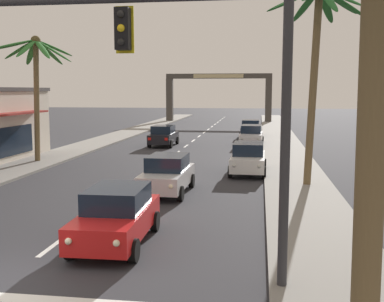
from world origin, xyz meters
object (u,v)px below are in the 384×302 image
object	(u,v)px
palm_right_second	(317,38)
town_gateway_arch	(218,91)
traffic_signal_mast	(128,61)
sedan_parked_mid_kerb	(248,158)
sedan_parked_far_kerb	(251,128)
palm_right_nearest	(375,20)
sedan_lead_at_stop_bar	(117,215)
palm_left_third	(35,67)
sedan_parked_nearest_kerb	(251,135)
sedan_third_in_queue	(167,174)
sedan_oncoming_far	(164,135)

from	to	relation	value
palm_right_second	town_gateway_arch	world-z (taller)	palm_right_second
traffic_signal_mast	sedan_parked_mid_kerb	size ratio (longest dim) A/B	2.53
sedan_parked_mid_kerb	sedan_parked_far_kerb	distance (m)	20.16
town_gateway_arch	palm_right_second	bearing A→B (deg)	-79.41
palm_right_nearest	sedan_parked_far_kerb	bearing A→B (deg)	93.47
sedan_lead_at_stop_bar	palm_right_nearest	bearing A→B (deg)	-48.54
palm_left_third	sedan_parked_far_kerb	bearing A→B (deg)	54.90
traffic_signal_mast	sedan_lead_at_stop_bar	bearing A→B (deg)	114.05
sedan_parked_mid_kerb	town_gateway_arch	size ratio (longest dim) A/B	0.30
palm_right_nearest	palm_right_second	bearing A→B (deg)	86.30
sedan_parked_nearest_kerb	palm_left_third	bearing A→B (deg)	-138.94
sedan_parked_mid_kerb	palm_left_third	world-z (taller)	palm_left_third
palm_left_third	sedan_third_in_queue	bearing A→B (deg)	-37.55
sedan_third_in_queue	sedan_parked_nearest_kerb	xyz separation A→B (m)	(3.33, 18.73, 0.00)
sedan_parked_nearest_kerb	town_gateway_arch	bearing A→B (deg)	100.45
traffic_signal_mast	sedan_third_in_queue	size ratio (longest dim) A/B	2.53
sedan_oncoming_far	town_gateway_arch	xyz separation A→B (m)	(1.84, 29.85, 3.60)
sedan_parked_mid_kerb	sedan_parked_far_kerb	world-z (taller)	same
palm_right_nearest	town_gateway_arch	size ratio (longest dim) A/B	0.51
sedan_parked_nearest_kerb	sedan_oncoming_far	bearing A→B (deg)	-169.41
traffic_signal_mast	sedan_parked_nearest_kerb	size ratio (longest dim) A/B	2.52
sedan_lead_at_stop_bar	sedan_parked_nearest_kerb	bearing A→B (deg)	82.33
palm_left_third	town_gateway_arch	size ratio (longest dim) A/B	0.52
sedan_parked_mid_kerb	town_gateway_arch	xyz separation A→B (m)	(-5.34, 41.81, 3.60)
palm_left_third	sedan_parked_nearest_kerb	bearing A→B (deg)	41.06
sedan_lead_at_stop_bar	palm_right_nearest	xyz separation A→B (m)	(5.62, -6.36, 4.60)
traffic_signal_mast	sedan_parked_mid_kerb	distance (m)	15.90
sedan_parked_mid_kerb	palm_left_third	xyz separation A→B (m)	(-13.07, 1.97, 5.05)
sedan_oncoming_far	sedan_parked_nearest_kerb	xyz separation A→B (m)	(7.09, 1.33, 0.00)
sedan_parked_far_kerb	palm_left_third	size ratio (longest dim) A/B	0.57
sedan_oncoming_far	sedan_parked_nearest_kerb	distance (m)	7.22
sedan_oncoming_far	sedan_parked_nearest_kerb	world-z (taller)	same
sedan_parked_mid_kerb	town_gateway_arch	distance (m)	42.30
sedan_parked_nearest_kerb	palm_left_third	size ratio (longest dim) A/B	0.58
traffic_signal_mast	sedan_parked_mid_kerb	world-z (taller)	traffic_signal_mast
sedan_parked_mid_kerb	sedan_parked_far_kerb	size ratio (longest dim) A/B	1.00
sedan_lead_at_stop_bar	sedan_oncoming_far	xyz separation A→B (m)	(-3.63, 24.41, 0.00)
sedan_lead_at_stop_bar	sedan_parked_mid_kerb	world-z (taller)	same
sedan_parked_far_kerb	town_gateway_arch	world-z (taller)	town_gateway_arch
traffic_signal_mast	palm_right_nearest	world-z (taller)	palm_right_nearest
sedan_oncoming_far	palm_right_nearest	world-z (taller)	palm_right_nearest
traffic_signal_mast	sedan_third_in_queue	xyz separation A→B (m)	(-1.07, 9.68, -4.33)
palm_right_nearest	town_gateway_arch	world-z (taller)	palm_right_nearest
traffic_signal_mast	town_gateway_arch	xyz separation A→B (m)	(-2.99, 56.93, -0.72)
sedan_parked_nearest_kerb	sedan_parked_mid_kerb	bearing A→B (deg)	-89.65
sedan_lead_at_stop_bar	palm_left_third	size ratio (longest dim) A/B	0.57
sedan_oncoming_far	palm_right_nearest	size ratio (longest dim) A/B	0.58
traffic_signal_mast	sedan_oncoming_far	world-z (taller)	traffic_signal_mast
sedan_parked_far_kerb	sedan_parked_nearest_kerb	bearing A→B (deg)	-88.28
sedan_oncoming_far	palm_right_second	distance (m)	19.29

